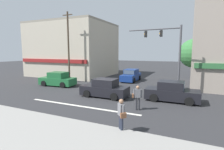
% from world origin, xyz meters
% --- Properties ---
extents(ground_plane, '(120.00, 120.00, 0.00)m').
position_xyz_m(ground_plane, '(0.00, 0.00, 0.00)').
color(ground_plane, '#2B2B2D').
extents(lane_marking_stripe, '(9.00, 0.24, 0.01)m').
position_xyz_m(lane_marking_stripe, '(0.00, -3.50, 0.00)').
color(lane_marking_stripe, silver).
rests_on(lane_marking_stripe, ground).
extents(sidewalk_curb, '(40.00, 5.00, 0.16)m').
position_xyz_m(sidewalk_curb, '(0.00, -8.50, 0.08)').
color(sidewalk_curb, gray).
rests_on(sidewalk_curb, ground).
extents(building_left_block, '(12.24, 10.17, 8.48)m').
position_xyz_m(building_left_block, '(-10.97, 10.61, 4.24)').
color(building_left_block, '#B7AD99').
rests_on(building_left_block, ground).
extents(street_tree, '(2.99, 2.99, 5.22)m').
position_xyz_m(street_tree, '(7.33, 6.49, 3.70)').
color(street_tree, '#4C3823').
rests_on(street_tree, ground).
extents(utility_pole_near_left, '(1.40, 0.22, 8.77)m').
position_xyz_m(utility_pole_near_left, '(-7.01, 4.28, 4.54)').
color(utility_pole_near_left, brown).
rests_on(utility_pole_near_left, ground).
extents(utility_pole_far_right, '(1.40, 0.22, 7.98)m').
position_xyz_m(utility_pole_far_right, '(7.91, 6.37, 4.14)').
color(utility_pole_far_right, brown).
rests_on(utility_pole_far_right, ground).
extents(traffic_light_mast, '(4.89, 0.40, 6.20)m').
position_xyz_m(traffic_light_mast, '(5.18, 3.00, 4.18)').
color(traffic_light_mast, '#47474C').
rests_on(traffic_light_mast, ground).
extents(sedan_waiting_far, '(1.88, 4.10, 1.58)m').
position_xyz_m(sedan_waiting_far, '(-0.12, 8.46, 0.71)').
color(sedan_waiting_far, navy).
rests_on(sedan_waiting_far, ground).
extents(sedan_crossing_rightbound, '(4.10, 1.88, 1.58)m').
position_xyz_m(sedan_crossing_rightbound, '(0.39, -0.35, 0.71)').
color(sedan_crossing_rightbound, black).
rests_on(sedan_crossing_rightbound, ground).
extents(sedan_crossing_center, '(4.11, 1.90, 1.58)m').
position_xyz_m(sedan_crossing_center, '(5.83, 0.65, 0.71)').
color(sedan_crossing_center, black).
rests_on(sedan_crossing_center, ground).
extents(sedan_approaching_near, '(4.21, 2.10, 1.58)m').
position_xyz_m(sedan_approaching_near, '(-6.77, 1.84, 0.71)').
color(sedan_approaching_near, '#1E6033').
rests_on(sedan_approaching_near, ground).
extents(pedestrian_foreground_with_bag, '(0.56, 0.60, 1.67)m').
position_xyz_m(pedestrian_foreground_with_bag, '(4.19, -6.14, 0.95)').
color(pedestrian_foreground_with_bag, '#232838').
rests_on(pedestrian_foreground_with_bag, ground).
extents(pedestrian_mid_crossing, '(0.69, 0.37, 1.67)m').
position_xyz_m(pedestrian_mid_crossing, '(3.95, -2.60, 0.95)').
color(pedestrian_mid_crossing, '#333338').
rests_on(pedestrian_mid_crossing, ground).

